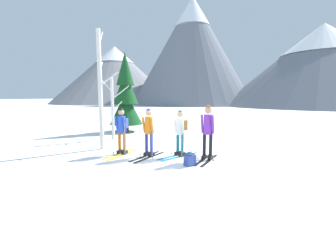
# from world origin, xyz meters

# --- Properties ---
(ground_plane) EXTENTS (400.00, 400.00, 0.00)m
(ground_plane) POSITION_xyz_m (0.00, 0.00, 0.00)
(ground_plane) COLOR white
(skier_in_blue) EXTENTS (0.61, 1.75, 1.70)m
(skier_in_blue) POSITION_xyz_m (-1.51, -0.25, 0.96)
(skier_in_blue) COLOR yellow
(skier_in_blue) RESTS_ON ground
(skier_in_orange) EXTENTS (0.61, 1.69, 1.72)m
(skier_in_orange) POSITION_xyz_m (-0.44, -0.18, 0.94)
(skier_in_orange) COLOR black
(skier_in_orange) RESTS_ON ground
(skier_in_white) EXTENTS (1.03, 1.70, 1.65)m
(skier_in_white) POSITION_xyz_m (0.55, 0.34, 0.92)
(skier_in_white) COLOR #1E84D1
(skier_in_white) RESTS_ON ground
(skier_in_purple) EXTENTS (0.61, 1.61, 1.85)m
(skier_in_purple) POSITION_xyz_m (1.57, 0.23, 1.06)
(skier_in_purple) COLOR black
(skier_in_purple) RESTS_ON ground
(pine_tree_near) EXTENTS (1.96, 1.96, 4.74)m
(pine_tree_near) POSITION_xyz_m (-4.43, 4.49, 2.17)
(pine_tree_near) COLOR #51381E
(pine_tree_near) RESTS_ON ground
(birch_tree_tall) EXTENTS (1.26, 0.82, 3.09)m
(birch_tree_tall) POSITION_xyz_m (-3.68, 2.17, 1.61)
(birch_tree_tall) COLOR silver
(birch_tree_tall) RESTS_ON ground
(birch_tree_slender) EXTENTS (1.01, 0.80, 4.77)m
(birch_tree_slender) POSITION_xyz_m (-2.73, 0.13, 2.43)
(birch_tree_slender) COLOR silver
(birch_tree_slender) RESTS_ON ground
(backpack_on_snow_front) EXTENTS (0.37, 0.40, 0.38)m
(backpack_on_snow_front) POSITION_xyz_m (1.23, -0.65, 0.19)
(backpack_on_snow_front) COLOR #384C99
(backpack_on_snow_front) RESTS_ON ground
(mountain_ridge_distant) EXTENTS (128.04, 50.27, 28.08)m
(mountain_ridge_distant) POSITION_xyz_m (7.56, 56.25, 11.92)
(mountain_ridge_distant) COLOR gray
(mountain_ridge_distant) RESTS_ON ground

